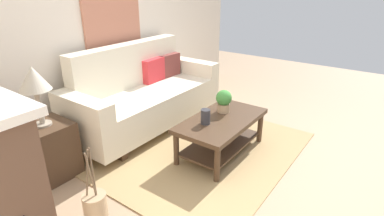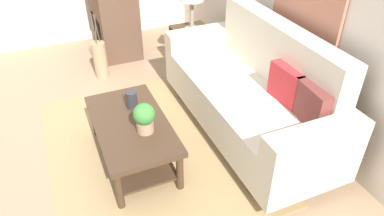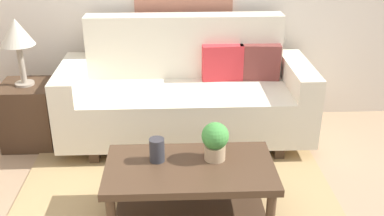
{
  "view_description": "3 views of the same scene",
  "coord_description": "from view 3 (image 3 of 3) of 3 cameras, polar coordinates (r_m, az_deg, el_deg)",
  "views": [
    {
      "loc": [
        -2.53,
        -1.18,
        1.82
      ],
      "look_at": [
        0.07,
        0.7,
        0.47
      ],
      "focal_mm": 28.35,
      "sensor_mm": 36.0,
      "label": 1
    },
    {
      "loc": [
        2.53,
        -0.16,
        2.28
      ],
      "look_at": [
        0.28,
        0.8,
        0.57
      ],
      "focal_mm": 33.57,
      "sensor_mm": 36.0,
      "label": 2
    },
    {
      "loc": [
        -0.01,
        -2.19,
        1.99
      ],
      "look_at": [
        0.12,
        0.72,
        0.66
      ],
      "focal_mm": 42.56,
      "sensor_mm": 36.0,
      "label": 3
    }
  ],
  "objects": [
    {
      "name": "couch",
      "position": [
        4.01,
        -0.8,
        1.69
      ],
      "size": [
        2.14,
        0.84,
        1.08
      ],
      "color": "beige",
      "rests_on": "ground_plane"
    },
    {
      "name": "potted_plant_tabletop",
      "position": [
        2.97,
        2.92,
        -4.03
      ],
      "size": [
        0.18,
        0.18,
        0.26
      ],
      "color": "tan",
      "rests_on": "coffee_table"
    },
    {
      "name": "tabletop_vase",
      "position": [
        2.98,
        -4.41,
        -5.26
      ],
      "size": [
        0.1,
        0.1,
        0.16
      ],
      "primitive_type": "cylinder",
      "color": "#2D2D33",
      "rests_on": "coffee_table"
    },
    {
      "name": "throw_pillow_crimson",
      "position": [
        4.06,
        3.83,
        5.71
      ],
      "size": [
        0.37,
        0.14,
        0.32
      ],
      "primitive_type": "cube",
      "rotation": [
        0.0,
        0.0,
        0.05
      ],
      "color": "red",
      "rests_on": "couch"
    },
    {
      "name": "throw_pillow_maroon",
      "position": [
        4.11,
        8.46,
        5.73
      ],
      "size": [
        0.37,
        0.15,
        0.32
      ],
      "primitive_type": "cube",
      "rotation": [
        0.0,
        0.0,
        -0.08
      ],
      "color": "brown",
      "rests_on": "couch"
    },
    {
      "name": "table_lamp",
      "position": [
        4.0,
        -21.11,
        8.54
      ],
      "size": [
        0.28,
        0.28,
        0.57
      ],
      "color": "gray",
      "rests_on": "side_table"
    },
    {
      "name": "area_rug",
      "position": [
        3.35,
        -1.97,
        -11.82
      ],
      "size": [
        2.34,
        1.86,
        0.01
      ],
      "primitive_type": "cube",
      "color": "#A38456",
      "rests_on": "ground_plane"
    },
    {
      "name": "side_table",
      "position": [
        4.24,
        -19.66,
        -0.74
      ],
      "size": [
        0.44,
        0.44,
        0.56
      ],
      "primitive_type": "cube",
      "color": "#422D1E",
      "rests_on": "ground_plane"
    },
    {
      "name": "coffee_table",
      "position": [
        3.02,
        -0.26,
        -9.1
      ],
      "size": [
        1.1,
        0.6,
        0.43
      ],
      "color": "#422D1E",
      "rests_on": "ground_plane"
    }
  ]
}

